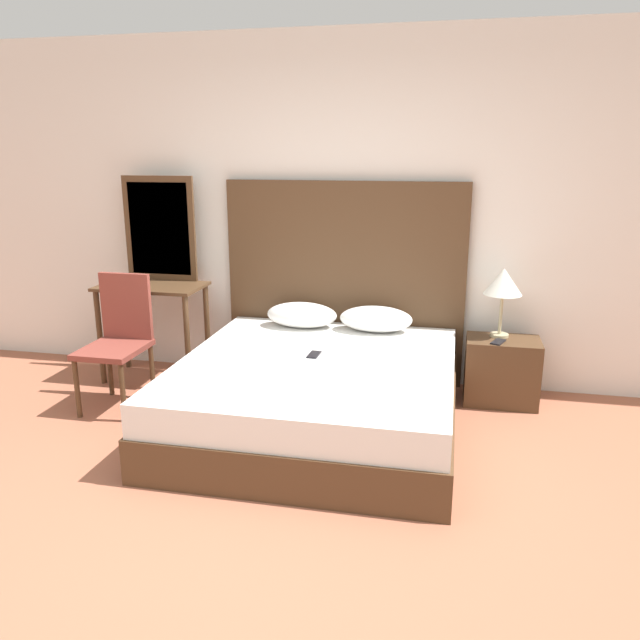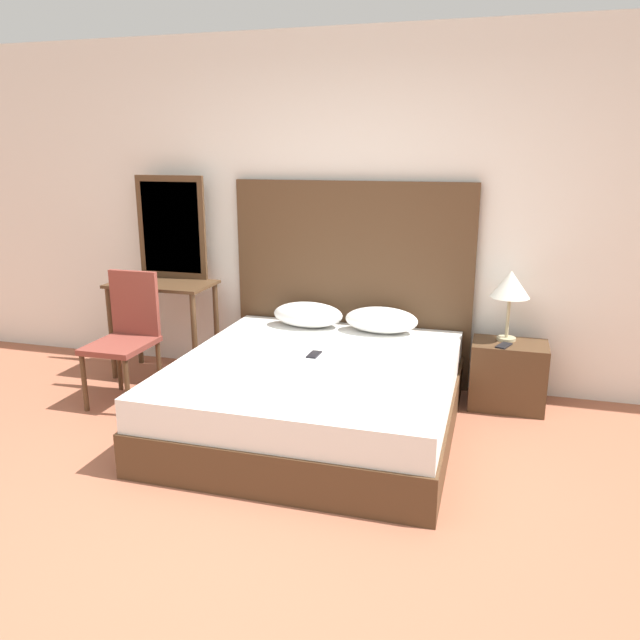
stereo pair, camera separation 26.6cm
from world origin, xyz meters
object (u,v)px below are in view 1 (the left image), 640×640
object	(u,v)px
phone_on_bed	(314,355)
nightstand	(501,371)
table_lamp	(503,283)
chair	(119,334)
bed	(317,395)
phone_on_nightstand	(498,342)
vanity_desk	(153,304)

from	to	relation	value
phone_on_bed	nightstand	size ratio (longest dim) A/B	0.29
table_lamp	chair	distance (m)	2.81
phone_on_bed	table_lamp	xyz separation A→B (m)	(1.25, 0.71, 0.40)
bed	phone_on_nightstand	bearing A→B (deg)	28.47
bed	table_lamp	size ratio (longest dim) A/B	3.81
vanity_desk	nightstand	bearing A→B (deg)	1.49
vanity_desk	chair	world-z (taller)	chair
chair	phone_on_nightstand	bearing A→B (deg)	10.82
nightstand	chair	xyz separation A→B (m)	(-2.74, -0.60, 0.29)
nightstand	vanity_desk	bearing A→B (deg)	-178.51
phone_on_bed	phone_on_nightstand	size ratio (longest dim) A/B	0.92
table_lamp	chair	size ratio (longest dim) A/B	0.53
phone_on_bed	nightstand	distance (m)	1.45
vanity_desk	phone_on_bed	bearing A→B (deg)	-21.20
vanity_desk	chair	xyz separation A→B (m)	(-0.00, -0.53, -0.10)
phone_on_bed	nightstand	world-z (taller)	phone_on_bed
bed	nightstand	bearing A→B (deg)	30.74
phone_on_bed	chair	bearing A→B (deg)	178.73
phone_on_bed	chair	xyz separation A→B (m)	(-1.46, 0.03, 0.04)
bed	chair	bearing A→B (deg)	175.01
nightstand	table_lamp	xyz separation A→B (m)	(-0.03, 0.07, 0.65)
bed	table_lamp	distance (m)	1.59
nightstand	table_lamp	world-z (taller)	table_lamp
nightstand	table_lamp	bearing A→B (deg)	113.15
phone_on_bed	phone_on_nightstand	bearing A→B (deg)	23.91
bed	nightstand	size ratio (longest dim) A/B	3.69
nightstand	bed	bearing A→B (deg)	-149.26
nightstand	table_lamp	distance (m)	0.65
vanity_desk	bed	bearing A→B (deg)	-23.88
bed	phone_on_bed	distance (m)	0.27
bed	phone_on_bed	xyz separation A→B (m)	(-0.04, 0.10, 0.25)
nightstand	chair	bearing A→B (deg)	-167.56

